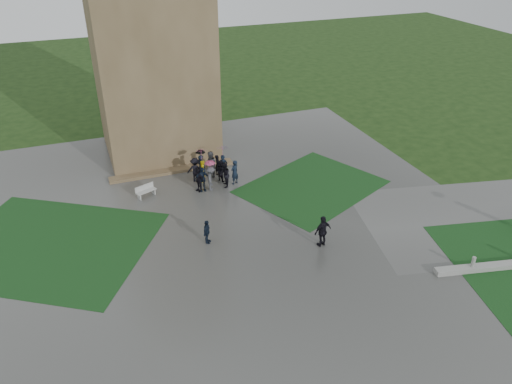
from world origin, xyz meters
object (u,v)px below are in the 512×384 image
object	(u,v)px
bench	(146,191)
pedestrian_near	(323,231)
pedestrian_mid	(207,232)
tower	(149,34)

from	to	relation	value
bench	pedestrian_near	distance (m)	12.41
pedestrian_near	pedestrian_mid	bearing A→B (deg)	-35.46
pedestrian_near	tower	bearing A→B (deg)	-82.57
tower	pedestrian_near	distance (m)	19.24
tower	pedestrian_mid	bearing A→B (deg)	-90.20
tower	pedestrian_mid	distance (m)	16.16
tower	bench	world-z (taller)	tower
bench	pedestrian_mid	bearing A→B (deg)	-92.60
tower	pedestrian_near	bearing A→B (deg)	-70.09
tower	pedestrian_near	xyz separation A→B (m)	(5.96, -16.44, -8.02)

